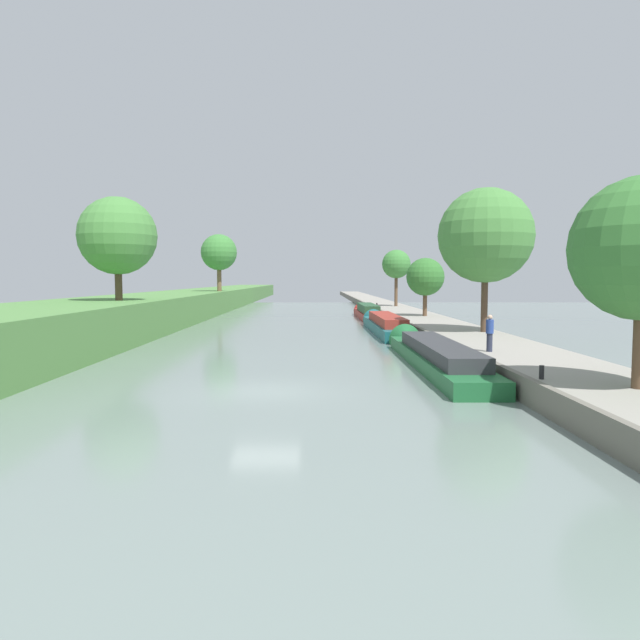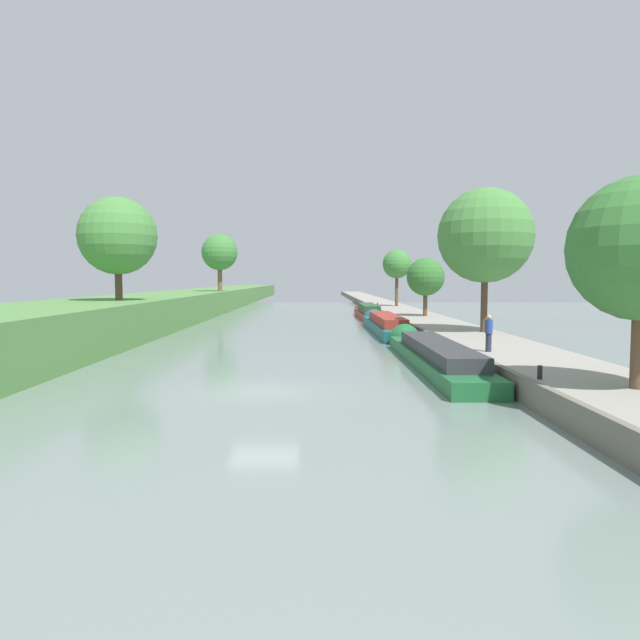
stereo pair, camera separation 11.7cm
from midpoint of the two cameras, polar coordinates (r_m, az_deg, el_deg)
name	(u,v)px [view 1 (the left image)]	position (r m, az deg, el deg)	size (l,w,h in m)	color
ground_plane	(266,391)	(21.29, -5.56, -7.02)	(160.00, 160.00, 0.00)	slate
right_towpath	(568,379)	(23.09, 23.27, -5.40)	(4.49, 260.00, 0.84)	gray
stone_quay	(504,378)	(22.24, 17.65, -5.55)	(0.25, 260.00, 0.89)	#6B665B
narrowboat_green	(432,354)	(28.13, 10.90, -3.30)	(2.08, 16.70, 1.97)	#1E6033
narrowboat_teal	(384,324)	(44.81, 6.33, -0.43)	(2.00, 16.71, 1.97)	#195B60
narrowboat_red	(367,312)	(61.14, 4.62, 0.80)	(1.86, 14.86, 2.03)	maroon
tree_rightbank_midnear	(486,236)	(36.76, 16.04, 8.05)	(5.78, 5.78, 8.80)	#4C3828
tree_rightbank_midfar	(425,277)	(51.33, 10.35, 4.22)	(3.33, 3.33, 5.11)	brown
tree_rightbank_far	(396,264)	(69.48, 7.54, 5.49)	(3.42, 3.42, 6.75)	brown
tree_leftbank_downstream	(117,236)	(42.51, -19.55, 7.87)	(5.38, 5.38, 7.18)	#4C3828
tree_leftbank_upstream	(219,253)	(72.08, -10.05, 6.62)	(4.42, 4.42, 7.00)	brown
person_walking	(490,332)	(26.78, 16.38, -1.17)	(0.34, 0.34, 1.66)	#282D42
mooring_bollard_near	(542,372)	(20.06, 21.00, -4.87)	(0.16, 0.16, 0.45)	black
mooring_bollard_far	(377,305)	(67.79, 5.62, 1.51)	(0.16, 0.16, 0.45)	black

